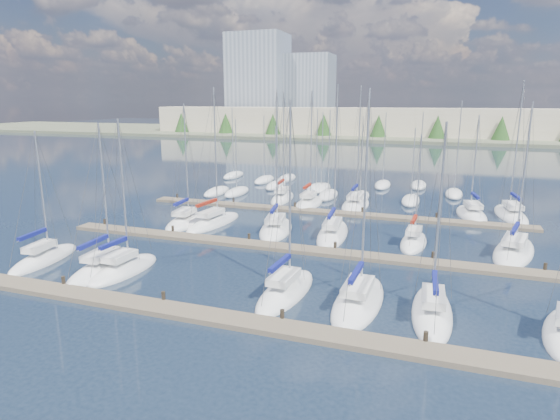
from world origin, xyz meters
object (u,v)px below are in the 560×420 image
(sailboat_l, at_px, (414,242))
(sailboat_i, at_px, (214,222))
(sailboat_o, at_px, (309,203))
(sailboat_f, at_px, (432,312))
(sailboat_d, at_px, (286,291))
(sailboat_p, at_px, (356,205))
(sailboat_c, at_px, (124,269))
(sailboat_r, at_px, (511,215))
(sailboat_j, at_px, (276,229))
(sailboat_e, at_px, (358,301))
(sailboat_m, at_px, (514,252))
(sailboat_a, at_px, (44,259))
(sailboat_b, at_px, (105,267))
(sailboat_n, at_px, (282,198))
(sailboat_h, at_px, (186,222))
(sailboat_q, at_px, (471,214))
(sailboat_k, at_px, (333,234))

(sailboat_l, bearing_deg, sailboat_i, -177.50)
(sailboat_o, bearing_deg, sailboat_f, -61.46)
(sailboat_d, height_order, sailboat_l, sailboat_d)
(sailboat_p, bearing_deg, sailboat_c, -114.94)
(sailboat_r, xyz_separation_m, sailboat_j, (-22.81, -14.20, -0.01))
(sailboat_e, distance_m, sailboat_m, 17.87)
(sailboat_a, height_order, sailboat_l, sailboat_a)
(sailboat_o, bearing_deg, sailboat_b, -108.85)
(sailboat_a, xyz_separation_m, sailboat_p, (20.17, 28.24, 0.00))
(sailboat_o, xyz_separation_m, sailboat_l, (13.33, -12.55, -0.01))
(sailboat_b, xyz_separation_m, sailboat_o, (8.64, 27.03, 0.02))
(sailboat_n, bearing_deg, sailboat_i, -106.68)
(sailboat_o, xyz_separation_m, sailboat_f, (15.31, -26.89, -0.01))
(sailboat_n, bearing_deg, sailboat_b, -104.55)
(sailboat_o, relative_size, sailboat_f, 1.18)
(sailboat_c, bearing_deg, sailboat_n, 86.50)
(sailboat_a, bearing_deg, sailboat_h, 63.86)
(sailboat_r, xyz_separation_m, sailboat_o, (-22.91, -1.74, 0.01))
(sailboat_j, bearing_deg, sailboat_e, -63.80)
(sailboat_p, bearing_deg, sailboat_f, -71.79)
(sailboat_p, relative_size, sailboat_m, 1.13)
(sailboat_b, bearing_deg, sailboat_r, 38.33)
(sailboat_d, bearing_deg, sailboat_c, -176.17)
(sailboat_c, relative_size, sailboat_j, 0.85)
(sailboat_q, relative_size, sailboat_m, 0.89)
(sailboat_r, xyz_separation_m, sailboat_d, (-16.96, -28.57, -0.00))
(sailboat_h, xyz_separation_m, sailboat_f, (25.09, -14.01, 0.00))
(sailboat_j, xyz_separation_m, sailboat_k, (5.71, 0.18, 0.01))
(sailboat_b, relative_size, sailboat_j, 0.83)
(sailboat_o, distance_m, sailboat_j, 12.46)
(sailboat_d, relative_size, sailboat_l, 1.27)
(sailboat_a, bearing_deg, sailboat_e, -6.82)
(sailboat_d, distance_m, sailboat_p, 28.02)
(sailboat_d, bearing_deg, sailboat_h, 141.80)
(sailboat_q, bearing_deg, sailboat_i, -162.97)
(sailboat_f, relative_size, sailboat_k, 0.83)
(sailboat_n, relative_size, sailboat_i, 0.98)
(sailboat_e, relative_size, sailboat_b, 1.20)
(sailboat_e, bearing_deg, sailboat_o, 113.47)
(sailboat_n, relative_size, sailboat_h, 1.10)
(sailboat_n, distance_m, sailboat_q, 22.94)
(sailboat_e, xyz_separation_m, sailboat_k, (-5.01, 14.51, 0.00))
(sailboat_a, relative_size, sailboat_j, 0.78)
(sailboat_q, relative_size, sailboat_h, 0.90)
(sailboat_o, bearing_deg, sailboat_a, -119.45)
(sailboat_r, distance_m, sailboat_k, 22.11)
(sailboat_r, bearing_deg, sailboat_m, -102.40)
(sailboat_q, bearing_deg, sailboat_k, -144.79)
(sailboat_m, bearing_deg, sailboat_p, 152.91)
(sailboat_r, bearing_deg, sailboat_c, -143.03)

